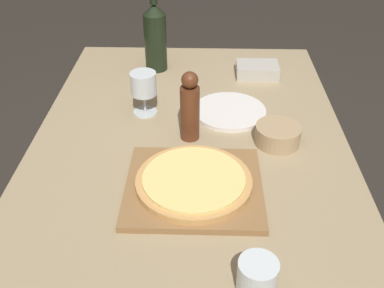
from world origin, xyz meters
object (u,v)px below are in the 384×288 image
at_px(wine_bottle, 155,36).
at_px(pizza, 194,181).
at_px(small_bowl, 278,135).
at_px(wine_glass, 144,85).
at_px(pepper_mill, 190,108).

bearing_deg(wine_bottle, pizza, -77.14).
height_order(pizza, small_bowl, small_bowl).
bearing_deg(wine_bottle, wine_glass, -91.17).
bearing_deg(pizza, small_bowl, 42.18).
bearing_deg(wine_glass, wine_bottle, 88.83).
relative_size(wine_bottle, wine_glass, 2.36).
bearing_deg(wine_bottle, small_bowl, -50.69).
distance_m(wine_bottle, wine_glass, 0.34).
bearing_deg(wine_glass, small_bowl, -21.44).
height_order(pizza, wine_glass, wine_glass).
bearing_deg(wine_bottle, pepper_mill, -72.78).
bearing_deg(pepper_mill, wine_glass, 137.58).
distance_m(pizza, wine_bottle, 0.74).
bearing_deg(small_bowl, wine_glass, 158.56).
relative_size(pizza, wine_bottle, 0.89).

